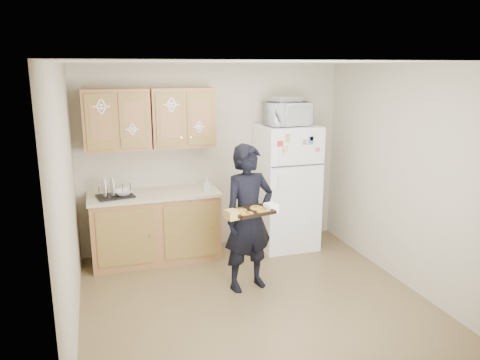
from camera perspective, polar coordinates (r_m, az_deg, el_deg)
name	(u,v)px	position (r m, az deg, el deg)	size (l,w,h in m)	color
floor	(255,302)	(5.19, 1.86, -14.66)	(3.60, 3.60, 0.00)	brown
ceiling	(257,62)	(4.56, 2.11, 14.16)	(3.60, 3.60, 0.00)	white
wall_back	(213,157)	(6.41, -3.37, 2.77)	(3.60, 0.04, 2.50)	#BAB097
wall_front	(347,257)	(3.17, 12.96, -9.18)	(3.60, 0.04, 2.50)	#BAB097
wall_left	(67,205)	(4.48, -20.33, -2.89)	(0.04, 3.60, 2.50)	#BAB097
wall_right	(407,177)	(5.57, 19.74, 0.31)	(0.04, 3.60, 2.50)	#BAB097
refrigerator	(287,187)	(6.45, 5.71, -0.85)	(0.75, 0.70, 1.70)	white
base_cabinet	(156,228)	(6.17, -10.24, -5.77)	(1.60, 0.60, 0.86)	#955B33
countertop	(154,194)	(6.03, -10.42, -1.73)	(1.64, 0.64, 0.04)	beige
upper_cab_left	(116,120)	(5.96, -14.83, 7.11)	(0.80, 0.33, 0.75)	#955B33
upper_cab_right	(183,118)	(6.05, -7.00, 7.56)	(0.80, 0.33, 0.75)	#955B33
cereal_box	(311,225)	(7.06, 8.68, -5.48)	(0.20, 0.07, 0.32)	gold
person	(249,218)	(5.19, 1.06, -4.67)	(0.60, 0.40, 1.65)	black
baking_tray	(252,212)	(4.86, 1.45, -3.93)	(0.42, 0.30, 0.04)	black
pizza_front_left	(247,214)	(4.75, 0.88, -4.14)	(0.14, 0.14, 0.02)	orange
pizza_front_right	(263,211)	(4.85, 2.86, -3.79)	(0.14, 0.14, 0.02)	orange
pizza_back_left	(240,210)	(4.86, 0.05, -3.71)	(0.14, 0.14, 0.02)	orange
pizza_back_right	(256,207)	(4.96, 2.00, -3.37)	(0.14, 0.14, 0.02)	orange
microwave	(287,114)	(6.21, 5.81, 8.02)	(0.56, 0.38, 0.31)	white
foil_pan	(287,99)	(6.22, 5.75, 9.79)	(0.34, 0.24, 0.07)	silver
dish_rack	(115,190)	(5.93, -15.00, -1.21)	(0.43, 0.32, 0.17)	black
bowl	(123,192)	(5.94, -14.03, -1.48)	(0.23, 0.23, 0.06)	white
soap_bottle	(207,185)	(5.98, -4.03, -0.63)	(0.08, 0.08, 0.17)	white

